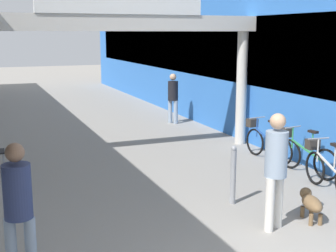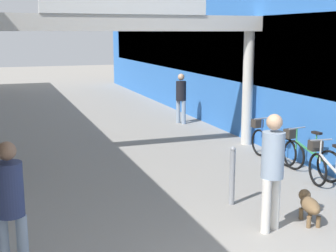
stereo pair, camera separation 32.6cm
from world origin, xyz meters
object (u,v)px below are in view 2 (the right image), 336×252
pedestrian_companion (10,201)px  bollard_post_metal (232,175)px  bicycle_blue_farthest (270,142)px  pedestrian_with_dog (272,165)px  pedestrian_carrying_crate (181,95)px  dog_on_leash (309,204)px  bicycle_green_third (307,155)px  bicycle_silver_second (329,170)px

pedestrian_companion → bollard_post_metal: (3.71, 1.33, -0.46)m
bicycle_blue_farthest → pedestrian_with_dog: bearing=-121.7°
pedestrian_with_dog → pedestrian_companion: pedestrian_with_dog is taller
pedestrian_carrying_crate → bollard_post_metal: size_ratio=1.57×
pedestrian_companion → dog_on_leash: bearing=2.6°
pedestrian_carrying_crate → bicycle_blue_farthest: (0.33, -4.99, -0.51)m
bicycle_green_third → bicycle_silver_second: bearing=-106.3°
bicycle_silver_second → bicycle_green_third: size_ratio=1.00×
pedestrian_companion → pedestrian_carrying_crate: 10.33m
bicycle_silver_second → pedestrian_carrying_crate: bearing=90.9°
dog_on_leash → bollard_post_metal: bollard_post_metal is taller
pedestrian_companion → bicycle_blue_farthest: size_ratio=1.03×
bicycle_blue_farthest → bollard_post_metal: (-2.23, -2.34, 0.10)m
pedestrian_with_dog → bollard_post_metal: 1.31m
bicycle_green_third → pedestrian_companion: bearing=-158.5°
dog_on_leash → bicycle_silver_second: 1.62m
pedestrian_companion → bicycle_blue_farthest: pedestrian_companion is taller
pedestrian_carrying_crate → bicycle_silver_second: pedestrian_carrying_crate is taller
pedestrian_with_dog → bicycle_silver_second: (1.98, 1.14, -0.62)m
bicycle_green_third → bollard_post_metal: bearing=-155.6°
dog_on_leash → bicycle_green_third: (1.55, 2.19, 0.14)m
pedestrian_with_dog → pedestrian_carrying_crate: size_ratio=1.10×
pedestrian_carrying_crate → bicycle_silver_second: bearing=-89.1°
dog_on_leash → pedestrian_companion: bearing=-177.4°
bicycle_silver_second → bicycle_blue_farthest: size_ratio=1.00×
dog_on_leash → bicycle_silver_second: bearing=41.0°
pedestrian_carrying_crate → dog_on_leash: 8.56m
pedestrian_with_dog → bollard_post_metal: size_ratio=1.72×
pedestrian_with_dog → bollard_post_metal: pedestrian_with_dog is taller
bicycle_silver_second → bicycle_blue_farthest: bearing=85.0°
dog_on_leash → bicycle_silver_second: size_ratio=0.41×
bicycle_green_third → pedestrian_with_dog: bearing=-135.6°
pedestrian_with_dog → bollard_post_metal: (-0.03, 1.20, -0.52)m
pedestrian_with_dog → bicycle_green_third: (2.31, 2.27, -0.62)m
bicycle_green_third → bicycle_blue_farthest: bearing=95.3°
bicycle_silver_second → bicycle_green_third: 1.17m
pedestrian_with_dog → bicycle_green_third: bearing=44.4°
pedestrian_companion → bicycle_blue_farthest: 7.01m
pedestrian_companion → bicycle_green_third: 6.54m
bollard_post_metal → pedestrian_carrying_crate: bearing=75.5°
bollard_post_metal → pedestrian_with_dog: bearing=-88.4°
bicycle_blue_farthest → pedestrian_carrying_crate: bearing=93.7°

